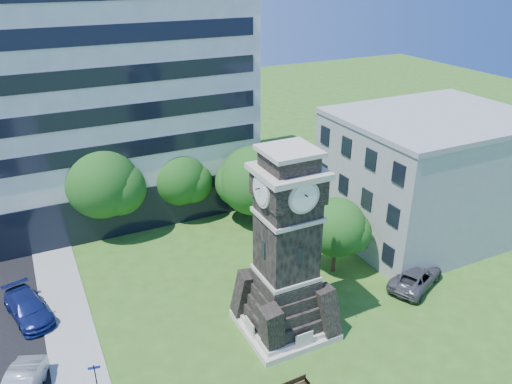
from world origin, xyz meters
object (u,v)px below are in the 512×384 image
clock_tower (286,257)px  street_sign (96,380)px  car_street_north (28,308)px  car_east_lot (416,277)px

clock_tower → street_sign: clock_tower is taller
street_sign → car_street_north: bearing=119.3°
clock_tower → car_street_north: (-14.68, 8.29, -4.54)m
clock_tower → car_east_lot: (10.76, -0.19, -4.55)m
clock_tower → car_east_lot: clock_tower is taller
car_east_lot → street_sign: bearing=67.1°
clock_tower → street_sign: size_ratio=4.70×
car_street_north → street_sign: size_ratio=1.97×
car_street_north → car_east_lot: 26.82m
car_street_north → car_east_lot: car_street_north is taller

